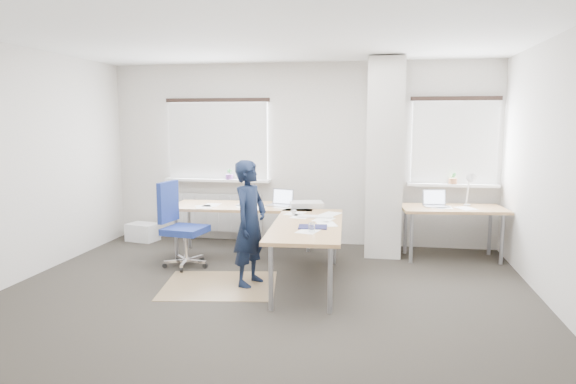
% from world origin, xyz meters
% --- Properties ---
extents(ground, '(6.00, 6.00, 0.00)m').
position_xyz_m(ground, '(0.00, 0.00, 0.00)').
color(ground, '#282520').
rests_on(ground, ground).
extents(room_shell, '(6.04, 5.04, 2.82)m').
position_xyz_m(room_shell, '(0.18, 0.45, 1.75)').
color(room_shell, beige).
rests_on(room_shell, ground).
extents(floor_mat, '(1.46, 1.29, 0.01)m').
position_xyz_m(floor_mat, '(-0.59, 0.19, 0.00)').
color(floor_mat, olive).
rests_on(floor_mat, ground).
extents(white_crate, '(0.52, 0.42, 0.28)m').
position_xyz_m(white_crate, '(-2.50, 2.16, 0.14)').
color(white_crate, white).
rests_on(white_crate, ground).
extents(desk_main, '(2.55, 2.62, 0.96)m').
position_xyz_m(desk_main, '(-0.08, 1.01, 0.69)').
color(desk_main, '#9E7E44').
rests_on(desk_main, ground).
extents(desk_side, '(1.47, 0.85, 1.22)m').
position_xyz_m(desk_side, '(2.25, 1.89, 0.69)').
color(desk_side, '#9E7E44').
rests_on(desk_side, ground).
extents(task_chair, '(0.62, 0.61, 1.13)m').
position_xyz_m(task_chair, '(-1.31, 0.87, 0.31)').
color(task_chair, navy).
rests_on(task_chair, ground).
extents(person, '(0.48, 0.61, 1.47)m').
position_xyz_m(person, '(-0.25, 0.31, 0.74)').
color(person, black).
rests_on(person, ground).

